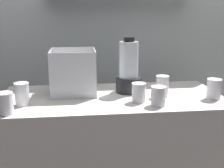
% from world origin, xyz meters
% --- Properties ---
extents(counter, '(1.40, 0.64, 0.90)m').
position_xyz_m(counter, '(0.00, 0.00, 0.45)').
color(counter, beige).
rests_on(counter, ground_plane).
extents(back_wall_unit, '(2.60, 0.24, 2.50)m').
position_xyz_m(back_wall_unit, '(0.00, 0.77, 1.26)').
color(back_wall_unit, silver).
rests_on(back_wall_unit, ground_plane).
extents(carrot_display_bin, '(0.28, 0.25, 0.29)m').
position_xyz_m(carrot_display_bin, '(-0.24, 0.09, 0.99)').
color(carrot_display_bin, white).
rests_on(carrot_display_bin, counter).
extents(blender_pitcher, '(0.17, 0.17, 0.36)m').
position_xyz_m(blender_pitcher, '(0.12, 0.09, 1.05)').
color(blender_pitcher, black).
rests_on(blender_pitcher, counter).
extents(juice_cup_orange_far_left, '(0.09, 0.09, 0.12)m').
position_xyz_m(juice_cup_orange_far_left, '(-0.59, -0.25, 0.95)').
color(juice_cup_orange_far_left, white).
rests_on(juice_cup_orange_far_left, counter).
extents(juice_cup_carrot_left, '(0.08, 0.08, 0.13)m').
position_xyz_m(juice_cup_carrot_left, '(-0.53, -0.11, 0.96)').
color(juice_cup_carrot_left, white).
rests_on(juice_cup_carrot_left, counter).
extents(juice_cup_orange_middle, '(0.09, 0.09, 0.11)m').
position_xyz_m(juice_cup_orange_middle, '(0.14, -0.13, 0.95)').
color(juice_cup_orange_middle, white).
rests_on(juice_cup_orange_middle, counter).
extents(juice_cup_orange_right, '(0.09, 0.09, 0.11)m').
position_xyz_m(juice_cup_orange_right, '(0.24, -0.21, 0.95)').
color(juice_cup_orange_right, white).
rests_on(juice_cup_orange_right, counter).
extents(juice_cup_beet_far_right, '(0.08, 0.08, 0.13)m').
position_xyz_m(juice_cup_beet_far_right, '(0.31, -0.05, 0.96)').
color(juice_cup_beet_far_right, white).
rests_on(juice_cup_beet_far_right, counter).
extents(juice_cup_beet_rightmost, '(0.09, 0.09, 0.12)m').
position_xyz_m(juice_cup_beet_rightmost, '(0.61, -0.12, 0.96)').
color(juice_cup_beet_rightmost, white).
rests_on(juice_cup_beet_rightmost, counter).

